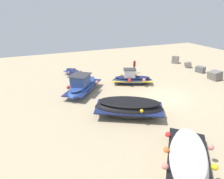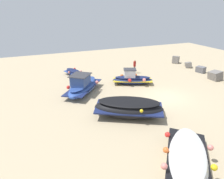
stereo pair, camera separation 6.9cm
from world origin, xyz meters
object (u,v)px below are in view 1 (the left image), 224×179
object	(u,v)px
fishing_boat_2	(188,157)
fishing_boat_4	(73,73)
fishing_boat_3	(132,79)
person_walking	(134,65)
fishing_boat_0	(83,86)
fishing_boat_1	(129,108)

from	to	relation	value
fishing_boat_2	fishing_boat_4	size ratio (longest dim) A/B	1.70
fishing_boat_2	fishing_boat_4	world-z (taller)	fishing_boat_2
fishing_boat_3	fishing_boat_4	xyz separation A→B (m)	(-5.28, -5.20, -0.16)
fishing_boat_2	person_walking	size ratio (longest dim) A/B	3.18
fishing_boat_0	fishing_boat_1	world-z (taller)	fishing_boat_0
fishing_boat_0	fishing_boat_2	distance (m)	12.31
fishing_boat_1	fishing_boat_3	size ratio (longest dim) A/B	1.25
fishing_boat_2	fishing_boat_4	bearing A→B (deg)	45.74
fishing_boat_0	fishing_boat_2	xyz separation A→B (m)	(12.09, 2.31, -0.14)
person_walking	fishing_boat_1	bearing A→B (deg)	111.64
fishing_boat_1	fishing_boat_3	distance (m)	7.34
fishing_boat_0	person_walking	distance (m)	8.61
fishing_boat_2	person_walking	world-z (taller)	person_walking
fishing_boat_1	fishing_boat_4	world-z (taller)	fishing_boat_1
fishing_boat_0	fishing_boat_3	size ratio (longest dim) A/B	1.18
fishing_boat_1	fishing_boat_2	xyz separation A→B (m)	(6.09, 0.37, -0.17)
fishing_boat_2	fishing_boat_3	bearing A→B (deg)	24.77
person_walking	fishing_boat_0	bearing A→B (deg)	78.22
fishing_boat_2	fishing_boat_3	world-z (taller)	fishing_boat_3
fishing_boat_0	fishing_boat_1	distance (m)	6.31
fishing_boat_0	fishing_boat_2	size ratio (longest dim) A/B	0.99
fishing_boat_0	fishing_boat_3	distance (m)	5.62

